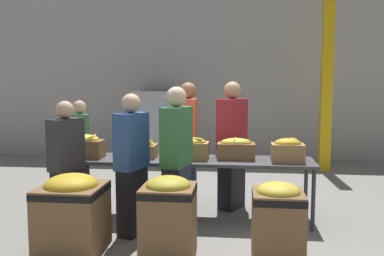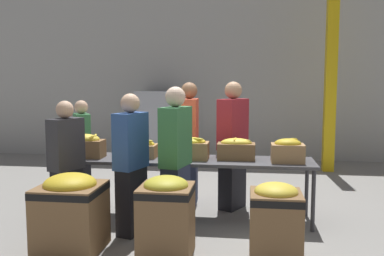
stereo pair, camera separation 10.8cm
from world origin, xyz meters
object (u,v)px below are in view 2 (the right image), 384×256
at_px(banana_box_0, 85,146).
at_px(banana_box_4, 288,150).
at_px(donation_bin_0, 71,210).
at_px(donation_bin_2, 276,220).
at_px(sorting_table, 187,163).
at_px(volunteer_2, 176,162).
at_px(banana_box_1, 139,148).
at_px(volunteer_1, 67,166).
at_px(donation_bin_1, 166,214).
at_px(banana_box_3, 236,149).
at_px(support_pillar, 331,71).
at_px(banana_box_2, 189,148).
at_px(pallet_stack_0, 158,127).
at_px(volunteer_0, 83,150).
at_px(volunteer_5, 131,165).
at_px(volunteer_4, 233,146).
at_px(volunteer_3, 189,144).

relative_size(banana_box_0, banana_box_4, 1.24).
bearing_deg(donation_bin_0, donation_bin_2, 0.00).
xyz_separation_m(sorting_table, volunteer_2, (-0.04, -0.61, 0.12)).
distance_m(banana_box_0, banana_box_1, 0.71).
relative_size(banana_box_0, volunteer_1, 0.32).
height_order(banana_box_1, donation_bin_1, banana_box_1).
xyz_separation_m(banana_box_0, banana_box_4, (2.61, -0.01, -0.01)).
distance_m(sorting_table, banana_box_4, 1.29).
xyz_separation_m(volunteer_1, donation_bin_0, (0.30, -0.61, -0.34)).
relative_size(banana_box_0, donation_bin_0, 0.60).
distance_m(banana_box_3, support_pillar, 3.88).
bearing_deg(banana_box_4, volunteer_1, -168.62).
height_order(banana_box_2, pallet_stack_0, pallet_stack_0).
xyz_separation_m(sorting_table, donation_bin_2, (1.07, -1.22, -0.32)).
relative_size(banana_box_1, volunteer_0, 0.31).
bearing_deg(donation_bin_0, volunteer_2, 30.83).
relative_size(sorting_table, donation_bin_2, 4.06).
height_order(banana_box_2, donation_bin_1, banana_box_2).
bearing_deg(support_pillar, volunteer_5, -126.36).
bearing_deg(banana_box_4, volunteer_2, -158.02).
bearing_deg(banana_box_2, support_pillar, 55.13).
bearing_deg(donation_bin_0, banana_box_0, 103.80).
distance_m(volunteer_1, donation_bin_1, 1.50).
relative_size(volunteer_1, volunteer_5, 0.95).
distance_m(volunteer_5, support_pillar, 5.09).
distance_m(volunteer_2, volunteer_5, 0.52).
bearing_deg(banana_box_0, pallet_stack_0, 87.99).
xyz_separation_m(volunteer_0, volunteer_5, (1.14, -1.36, 0.07)).
bearing_deg(volunteer_0, donation_bin_2, 24.82).
xyz_separation_m(banana_box_4, donation_bin_0, (-2.33, -1.14, -0.50)).
distance_m(volunteer_0, donation_bin_1, 2.57).
bearing_deg(volunteer_5, sorting_table, -22.85).
bearing_deg(volunteer_4, volunteer_0, -66.00).
distance_m(volunteer_1, volunteer_3, 1.86).
height_order(sorting_table, volunteer_2, volunteer_2).
bearing_deg(sorting_table, donation_bin_1, -91.61).
height_order(banana_box_3, volunteer_2, volunteer_2).
xyz_separation_m(banana_box_0, volunteer_4, (1.91, 0.61, -0.06)).
relative_size(sorting_table, donation_bin_0, 3.91).
xyz_separation_m(banana_box_4, volunteer_5, (-1.83, -0.57, -0.12)).
bearing_deg(banana_box_2, banana_box_4, -2.83).
xyz_separation_m(volunteer_5, pallet_stack_0, (-0.64, 4.53, -0.05)).
xyz_separation_m(banana_box_3, volunteer_5, (-1.20, -0.69, -0.11)).
relative_size(volunteer_0, donation_bin_2, 1.89).
distance_m(volunteer_3, volunteer_4, 0.66).
height_order(banana_box_3, support_pillar, support_pillar).
height_order(support_pillar, pallet_stack_0, support_pillar).
xyz_separation_m(sorting_table, banana_box_3, (0.64, 0.05, 0.19)).
distance_m(volunteer_2, volunteer_3, 1.32).
bearing_deg(banana_box_1, banana_box_3, 0.91).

